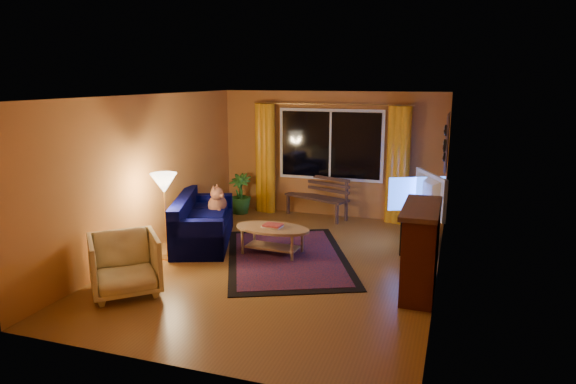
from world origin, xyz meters
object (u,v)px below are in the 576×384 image
(floor_lamp, at_px, (166,217))
(tv_console, at_px, (421,230))
(bench, at_px, (316,207))
(armchair, at_px, (124,262))
(sofa, at_px, (203,220))
(coffee_table, at_px, (272,241))

(floor_lamp, distance_m, tv_console, 4.16)
(bench, relative_size, armchair, 1.57)
(sofa, distance_m, floor_lamp, 0.96)
(bench, bearing_deg, coffee_table, -69.99)
(armchair, distance_m, floor_lamp, 1.35)
(armchair, bearing_deg, tv_console, 0.75)
(sofa, height_order, floor_lamp, floor_lamp)
(bench, height_order, coffee_table, coffee_table)
(armchair, xyz_separation_m, tv_console, (3.49, 3.21, -0.16))
(bench, height_order, tv_console, tv_console)
(sofa, bearing_deg, coffee_table, -28.70)
(coffee_table, height_order, tv_console, tv_console)
(tv_console, bearing_deg, coffee_table, -146.80)
(armchair, relative_size, coffee_table, 0.70)
(sofa, xyz_separation_m, tv_console, (3.52, 0.99, -0.13))
(bench, distance_m, sofa, 2.59)
(sofa, xyz_separation_m, coffee_table, (1.32, -0.19, -0.18))
(bench, relative_size, coffee_table, 1.11)
(bench, bearing_deg, floor_lamp, -94.91)
(armchair, bearing_deg, sofa, 49.00)
(bench, distance_m, floor_lamp, 3.49)
(floor_lamp, relative_size, tv_console, 1.02)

